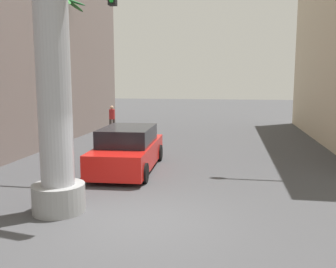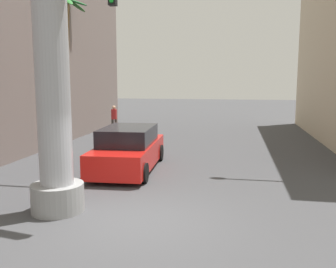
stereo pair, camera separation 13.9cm
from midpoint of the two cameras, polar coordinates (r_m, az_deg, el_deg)
name	(u,v)px [view 1 (the left image)]	position (r m, az deg, el deg)	size (l,w,h in m)	color
ground_plane	(189,146)	(18.41, 2.93, -1.84)	(86.78, 86.78, 0.00)	#424244
neon_sign_pole	(50,0)	(9.50, -17.91, 18.86)	(3.43, 1.29, 10.96)	#9E9EA3
traffic_light_mast	(29,41)	(13.45, -20.72, 13.13)	(5.27, 0.32, 6.42)	#333333
car_lead	(128,150)	(13.57, -6.40, -2.39)	(2.17, 4.82, 1.56)	black
palm_tree_mid_left	(63,56)	(20.44, -15.86, 11.33)	(2.40, 2.23, 7.42)	brown
pedestrian_far_left	(112,117)	(22.74, -8.71, 2.54)	(0.38, 0.38, 1.69)	#3F3833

